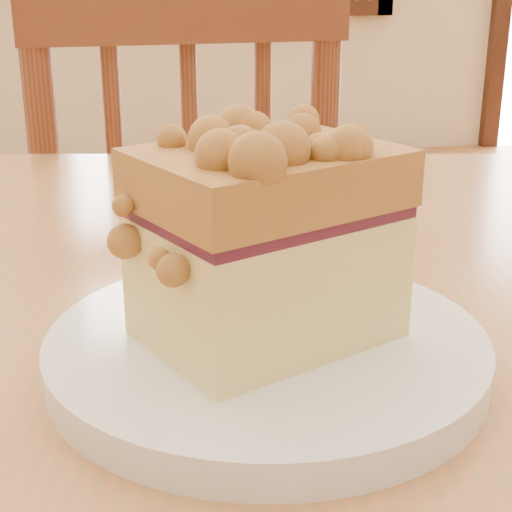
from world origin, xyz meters
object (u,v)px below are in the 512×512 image
(cafe_chair_main, at_px, (177,304))
(cake_slice, at_px, (268,228))
(plate, at_px, (267,351))
(cafe_table_main, at_px, (419,414))

(cafe_chair_main, xyz_separation_m, cake_slice, (-0.01, -0.72, 0.35))
(plate, bearing_deg, cafe_table_main, 39.28)
(cafe_table_main, bearing_deg, cafe_chair_main, 112.06)
(cafe_table_main, height_order, cafe_chair_main, cafe_chair_main)
(cafe_chair_main, height_order, plate, cafe_chair_main)
(cafe_table_main, bearing_deg, plate, -130.30)
(cake_slice, bearing_deg, cafe_chair_main, 64.55)
(cafe_chair_main, xyz_separation_m, plate, (-0.01, -0.73, 0.29))
(cafe_table_main, distance_m, cafe_chair_main, 0.65)
(plate, relative_size, cake_slice, 1.54)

